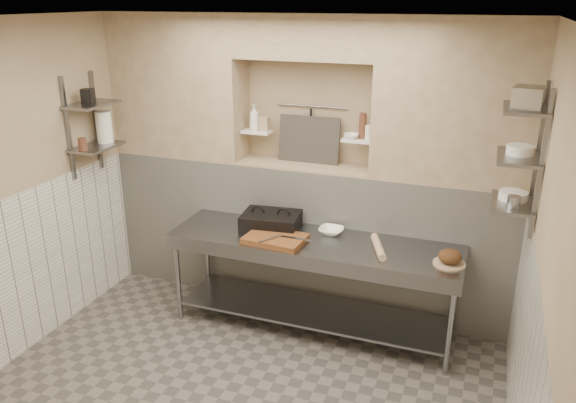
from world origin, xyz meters
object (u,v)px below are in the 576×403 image
at_px(bread_loaf, 450,256).
at_px(mixing_bowl, 331,231).
at_px(cutting_board, 275,239).
at_px(jug_left, 104,127).
at_px(bottle_soap, 254,118).
at_px(bowl_alcove, 351,136).
at_px(rolling_pin, 378,247).
at_px(panini_press, 271,221).
at_px(prep_table, 313,267).

bearing_deg(bread_loaf, mixing_bowl, 165.46).
distance_m(cutting_board, jug_left, 1.99).
bearing_deg(bottle_soap, bowl_alcove, -0.11).
height_order(rolling_pin, bowl_alcove, bowl_alcove).
relative_size(rolling_pin, jug_left, 1.48).
xyz_separation_m(panini_press, cutting_board, (0.15, -0.27, -0.05)).
bearing_deg(jug_left, rolling_pin, -0.16).
bearing_deg(bowl_alcove, bottle_soap, 179.89).
relative_size(cutting_board, bread_loaf, 2.75).
height_order(panini_press, bottle_soap, bottle_soap).
xyz_separation_m(mixing_bowl, bread_loaf, (1.07, -0.28, 0.04)).
bearing_deg(prep_table, panini_press, 162.65).
relative_size(bread_loaf, jug_left, 0.63).
xyz_separation_m(panini_press, jug_left, (-1.65, -0.14, 0.79)).
height_order(bread_loaf, bowl_alcove, bowl_alcove).
bearing_deg(bowl_alcove, jug_left, -166.25).
distance_m(prep_table, cutting_board, 0.44).
relative_size(panini_press, bottle_soap, 2.26).
height_order(mixing_bowl, bread_loaf, bread_loaf).
bearing_deg(bottle_soap, cutting_board, -55.06).
distance_m(bread_loaf, jug_left, 3.37).
bearing_deg(bottle_soap, jug_left, -156.98).
relative_size(panini_press, jug_left, 1.87).
xyz_separation_m(prep_table, bread_loaf, (1.17, -0.07, 0.33)).
height_order(mixing_bowl, bottle_soap, bottle_soap).
height_order(prep_table, bread_loaf, bread_loaf).
bearing_deg(jug_left, bread_loaf, -1.26).
relative_size(panini_press, rolling_pin, 1.27).
xyz_separation_m(prep_table, bottle_soap, (-0.79, 0.56, 1.19)).
xyz_separation_m(cutting_board, bowl_alcove, (0.48, 0.68, 0.81)).
xyz_separation_m(cutting_board, bread_loaf, (1.49, 0.05, 0.05)).
xyz_separation_m(bread_loaf, jug_left, (-3.28, 0.07, 0.79)).
xyz_separation_m(mixing_bowl, rolling_pin, (0.47, -0.21, 0.01)).
bearing_deg(prep_table, rolling_pin, -0.44).
height_order(panini_press, cutting_board, panini_press).
height_order(bottle_soap, bowl_alcove, bottle_soap).
relative_size(panini_press, cutting_board, 1.08).
bearing_deg(prep_table, bread_loaf, -3.39).
bearing_deg(rolling_pin, cutting_board, -172.50).
distance_m(rolling_pin, bottle_soap, 1.74).
distance_m(prep_table, bread_loaf, 1.22).
height_order(rolling_pin, jug_left, jug_left).
xyz_separation_m(cutting_board, rolling_pin, (0.89, 0.12, 0.01)).
relative_size(prep_table, bottle_soap, 10.48).
relative_size(bottle_soap, jug_left, 0.83).
distance_m(panini_press, cutting_board, 0.31).
bearing_deg(jug_left, bowl_alcove, 13.75).
bearing_deg(panini_press, cutting_board, -67.41).
relative_size(prep_table, bread_loaf, 13.80).
distance_m(prep_table, panini_press, 0.58).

